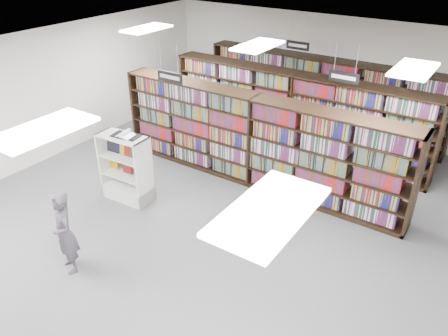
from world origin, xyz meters
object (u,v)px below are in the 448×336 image
Objects in this scene: endcap_display at (128,177)px; shopper at (65,233)px; open_book at (125,135)px; bookshelf_row_near at (254,141)px.

endcap_display is 2.40m from shopper.
endcap_display is 2.38× the size of open_book.
open_book is at bearing 129.88° from shopper.
endcap_display is at bearing -132.18° from bookshelf_row_near.
open_book is (-1.83, -2.10, 0.48)m from bookshelf_row_near.
shopper is at bearing -80.32° from open_book.
endcap_display is (-1.90, -2.10, -0.55)m from bookshelf_row_near.
open_book is (0.07, -0.00, 1.03)m from endcap_display.
bookshelf_row_near is 4.62× the size of shopper.
shopper reaches higher than endcap_display.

